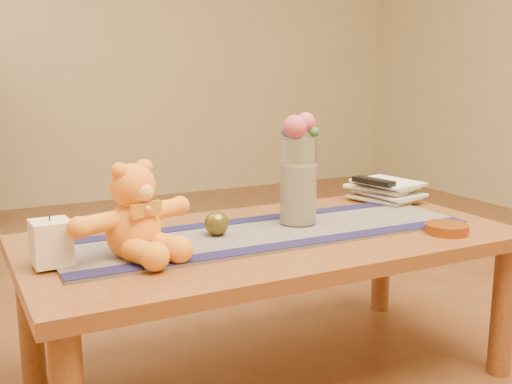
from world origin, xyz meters
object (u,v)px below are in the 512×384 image
amber_dish (447,229)px  tv_remote (373,181)px  book_bottom (370,202)px  bronze_ball (217,223)px  glass_vase (298,181)px  pillar_candle (51,242)px  teddy_bear (133,211)px

amber_dish → tv_remote: bearing=84.6°
book_bottom → bronze_ball: bearing=176.5°
glass_vase → pillar_candle: bearing=-174.8°
pillar_candle → book_bottom: (1.11, 0.20, -0.05)m
teddy_bear → bronze_ball: size_ratio=4.81×
tv_remote → glass_vase: bearing=-174.8°
bronze_ball → book_bottom: 0.67m
glass_vase → book_bottom: (0.38, 0.14, -0.13)m
pillar_candle → book_bottom: bearing=10.3°
teddy_bear → glass_vase: size_ratio=1.28×
amber_dish → pillar_candle: bearing=169.2°
book_bottom → amber_dish: amber_dish is taller
pillar_candle → glass_vase: bearing=5.2°
teddy_bear → pillar_candle: (-0.20, 0.01, -0.06)m
glass_vase → book_bottom: bearing=19.8°
bronze_ball → glass_vase: bearing=2.1°
glass_vase → amber_dish: bearing=-38.4°
bronze_ball → teddy_bear: bearing=-165.2°
pillar_candle → bronze_ball: bearing=7.1°
bronze_ball → pillar_candle: bearing=-172.9°
teddy_bear → amber_dish: size_ratio=2.68×
pillar_candle → book_bottom: size_ratio=0.48×
teddy_bear → pillar_candle: size_ratio=3.10×
pillar_candle → book_bottom: pillar_candle is taller
teddy_bear → pillar_candle: bearing=156.1°
book_bottom → amber_dish: bearing=-111.0°
glass_vase → book_bottom: glass_vase is taller
bronze_ball → book_bottom: bearing=12.6°
pillar_candle → amber_dish: pillar_candle is taller
glass_vase → bronze_ball: bearing=-177.9°
pillar_candle → tv_remote: 1.13m
pillar_candle → tv_remote: bearing=9.8°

